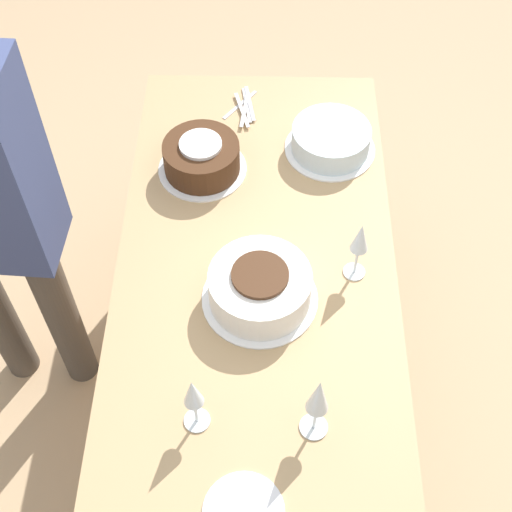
{
  "coord_description": "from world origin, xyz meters",
  "views": [
    {
      "loc": [
        1.15,
        0.02,
        2.35
      ],
      "look_at": [
        0.0,
        0.0,
        0.81
      ],
      "focal_mm": 50.0,
      "sensor_mm": 36.0,
      "label": 1
    }
  ],
  "objects_px": {
    "cake_back_decorated": "(331,140)",
    "wine_glass_extra": "(360,241)",
    "cake_center_white": "(260,288)",
    "cake_front_chocolate": "(202,158)",
    "wine_glass_near": "(193,395)",
    "wine_glass_far": "(318,398)"
  },
  "relations": [
    {
      "from": "wine_glass_extra",
      "to": "cake_back_decorated",
      "type": "bearing_deg",
      "value": -174.31
    },
    {
      "from": "cake_center_white",
      "to": "cake_front_chocolate",
      "type": "height_order",
      "value": "cake_center_white"
    },
    {
      "from": "wine_glass_near",
      "to": "wine_glass_far",
      "type": "distance_m",
      "value": 0.28
    },
    {
      "from": "cake_center_white",
      "to": "wine_glass_extra",
      "type": "xyz_separation_m",
      "value": [
        -0.09,
        0.26,
        0.09
      ]
    },
    {
      "from": "cake_back_decorated",
      "to": "wine_glass_extra",
      "type": "distance_m",
      "value": 0.49
    },
    {
      "from": "cake_back_decorated",
      "to": "wine_glass_near",
      "type": "xyz_separation_m",
      "value": [
        0.91,
        -0.35,
        0.1
      ]
    },
    {
      "from": "wine_glass_far",
      "to": "wine_glass_extra",
      "type": "distance_m",
      "value": 0.47
    },
    {
      "from": "cake_front_chocolate",
      "to": "wine_glass_near",
      "type": "xyz_separation_m",
      "value": [
        0.82,
        0.04,
        0.09
      ]
    },
    {
      "from": "wine_glass_extra",
      "to": "cake_front_chocolate",
      "type": "bearing_deg",
      "value": -130.65
    },
    {
      "from": "cake_center_white",
      "to": "cake_back_decorated",
      "type": "distance_m",
      "value": 0.6
    },
    {
      "from": "cake_back_decorated",
      "to": "wine_glass_near",
      "type": "bearing_deg",
      "value": -21.06
    },
    {
      "from": "cake_center_white",
      "to": "cake_back_decorated",
      "type": "bearing_deg",
      "value": 159.66
    },
    {
      "from": "cake_center_white",
      "to": "cake_front_chocolate",
      "type": "relative_size",
      "value": 1.15
    },
    {
      "from": "cake_front_chocolate",
      "to": "wine_glass_extra",
      "type": "xyz_separation_m",
      "value": [
        0.38,
        0.44,
        0.09
      ]
    },
    {
      "from": "cake_center_white",
      "to": "wine_glass_far",
      "type": "bearing_deg",
      "value": 20.32
    },
    {
      "from": "cake_back_decorated",
      "to": "wine_glass_extra",
      "type": "relative_size",
      "value": 1.4
    },
    {
      "from": "cake_center_white",
      "to": "cake_back_decorated",
      "type": "xyz_separation_m",
      "value": [
        -0.57,
        0.21,
        -0.01
      ]
    },
    {
      "from": "wine_glass_near",
      "to": "wine_glass_extra",
      "type": "bearing_deg",
      "value": 137.88
    },
    {
      "from": "cake_back_decorated",
      "to": "wine_glass_far",
      "type": "relative_size",
      "value": 1.22
    },
    {
      "from": "cake_back_decorated",
      "to": "wine_glass_far",
      "type": "xyz_separation_m",
      "value": [
        0.93,
        -0.08,
        0.12
      ]
    },
    {
      "from": "wine_glass_near",
      "to": "cake_back_decorated",
      "type": "bearing_deg",
      "value": 158.94
    },
    {
      "from": "cake_center_white",
      "to": "wine_glass_extra",
      "type": "bearing_deg",
      "value": 109.8
    }
  ]
}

